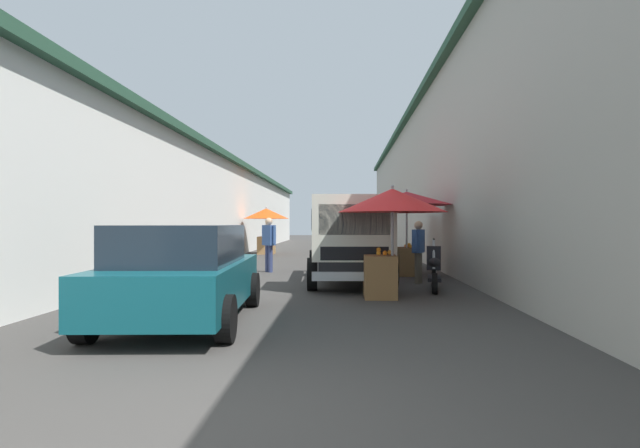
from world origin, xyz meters
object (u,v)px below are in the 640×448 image
object	(u,v)px
fruit_stall_mid_lane	(390,216)
fruit_stall_near_left	(383,212)
vendor_by_crates	(418,248)
vendor_in_shade	(269,241)
fruit_stall_far_left	(407,207)
hatchback_car	(184,273)
fruit_stall_near_right	(266,220)
delivery_truck	(350,242)
parked_scooter	(434,270)

from	to	relation	value
fruit_stall_mid_lane	fruit_stall_near_left	bearing A→B (deg)	-3.37
fruit_stall_near_left	vendor_by_crates	distance (m)	4.45
fruit_stall_near_left	vendor_in_shade	size ratio (longest dim) A/B	1.72
fruit_stall_far_left	vendor_in_shade	size ratio (longest dim) A/B	1.59
fruit_stall_far_left	hatchback_car	xyz separation A→B (m)	(-6.79, 4.19, -1.21)
vendor_by_crates	vendor_in_shade	world-z (taller)	vendor_in_shade
fruit_stall_near_left	vendor_by_crates	size ratio (longest dim) A/B	1.85
fruit_stall_mid_lane	fruit_stall_near_right	bearing A→B (deg)	18.85
delivery_truck	vendor_by_crates	size ratio (longest dim) A/B	3.26
parked_scooter	fruit_stall_near_left	bearing A→B (deg)	7.25
vendor_in_shade	delivery_truck	bearing A→B (deg)	-143.29
fruit_stall_mid_lane	parked_scooter	size ratio (longest dim) A/B	1.33
vendor_in_shade	parked_scooter	distance (m)	5.72
vendor_in_shade	parked_scooter	xyz separation A→B (m)	(-3.77, -4.27, -0.51)
fruit_stall_near_right	vendor_by_crates	xyz separation A→B (m)	(-11.14, -5.56, -0.76)
fruit_stall_near_left	delivery_truck	xyz separation A→B (m)	(-4.96, 1.16, -0.83)
fruit_stall_near_right	fruit_stall_far_left	bearing A→B (deg)	-149.22
fruit_stall_far_left	parked_scooter	world-z (taller)	fruit_stall_far_left
fruit_stall_far_left	delivery_truck	xyz separation A→B (m)	(-2.54, 1.65, -0.91)
fruit_stall_near_right	fruit_stall_mid_lane	bearing A→B (deg)	-161.15
fruit_stall_near_left	parked_scooter	size ratio (longest dim) A/B	1.69
delivery_truck	vendor_in_shade	size ratio (longest dim) A/B	3.03
delivery_truck	vendor_in_shade	world-z (taller)	delivery_truck
hatchback_car	parked_scooter	xyz separation A→B (m)	(3.72, -4.39, -0.29)
hatchback_car	vendor_by_crates	distance (m)	6.48
fruit_stall_far_left	fruit_stall_near_right	size ratio (longest dim) A/B	1.15
fruit_stall_far_left	vendor_by_crates	xyz separation A→B (m)	(-1.88, -0.04, -1.08)
fruit_stall_far_left	fruit_stall_near_right	xyz separation A→B (m)	(9.26, 5.51, -0.31)
fruit_stall_far_left	parked_scooter	distance (m)	3.42
hatchback_car	parked_scooter	size ratio (longest dim) A/B	2.38
fruit_stall_near_left	vendor_in_shade	world-z (taller)	fruit_stall_near_left
fruit_stall_far_left	vendor_in_shade	distance (m)	4.24
fruit_stall_mid_lane	delivery_truck	xyz separation A→B (m)	(1.76, 0.76, -0.59)
fruit_stall_far_left	parked_scooter	xyz separation A→B (m)	(-3.07, -0.21, -1.50)
hatchback_car	fruit_stall_near_left	bearing A→B (deg)	-21.85
hatchback_car	delivery_truck	world-z (taller)	delivery_truck
fruit_stall_near_left	vendor_in_shade	xyz separation A→B (m)	(-1.73, 3.57, -0.91)
fruit_stall_far_left	hatchback_car	world-z (taller)	fruit_stall_far_left
fruit_stall_far_left	delivery_truck	world-z (taller)	fruit_stall_far_left
fruit_stall_near_right	fruit_stall_near_left	size ratio (longest dim) A/B	0.80
fruit_stall_far_left	parked_scooter	size ratio (longest dim) A/B	1.56
fruit_stall_mid_lane	vendor_by_crates	distance (m)	2.69
fruit_stall_far_left	vendor_by_crates	bearing A→B (deg)	-178.72
fruit_stall_mid_lane	delivery_truck	distance (m)	2.01
fruit_stall_mid_lane	vendor_in_shade	size ratio (longest dim) A/B	1.36
fruit_stall_far_left	fruit_stall_mid_lane	world-z (taller)	fruit_stall_far_left
hatchback_car	vendor_by_crates	xyz separation A→B (m)	(4.91, -4.23, 0.14)
fruit_stall_far_left	delivery_truck	bearing A→B (deg)	146.97
hatchback_car	fruit_stall_mid_lane	bearing A→B (deg)	-52.88
vendor_by_crates	vendor_in_shade	size ratio (longest dim) A/B	0.93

